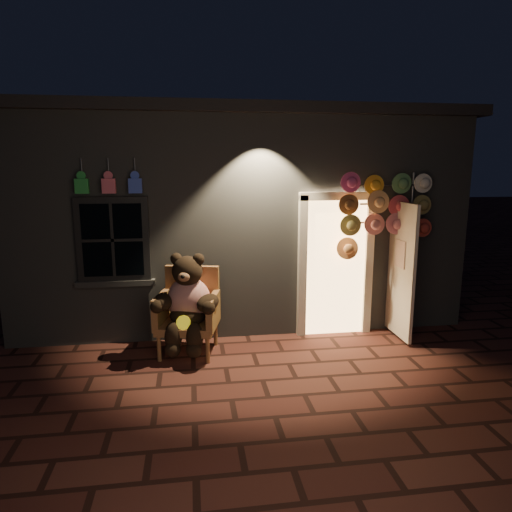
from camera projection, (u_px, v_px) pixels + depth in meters
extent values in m
plane|color=#53281F|center=(263.00, 380.00, 5.55)|extent=(60.00, 60.00, 0.00)
cube|color=slate|center=(231.00, 212.00, 9.11)|extent=(7.00, 5.00, 3.30)
cube|color=black|center=(230.00, 123.00, 8.78)|extent=(7.30, 5.30, 0.16)
cube|color=black|center=(113.00, 240.00, 6.40)|extent=(1.00, 0.10, 1.20)
cube|color=black|center=(113.00, 240.00, 6.37)|extent=(0.82, 0.06, 1.02)
cube|color=slate|center=(116.00, 283.00, 6.52)|extent=(1.10, 0.14, 0.08)
cube|color=#EAB169|center=(335.00, 267.00, 6.98)|extent=(0.92, 0.10, 2.10)
cube|color=beige|center=(302.00, 268.00, 6.86)|extent=(0.12, 0.12, 2.20)
cube|color=beige|center=(368.00, 266.00, 7.01)|extent=(0.12, 0.12, 2.20)
cube|color=beige|center=(338.00, 196.00, 6.73)|extent=(1.16, 0.12, 0.12)
cube|color=beige|center=(401.00, 270.00, 6.73)|extent=(0.05, 0.80, 2.00)
cube|color=green|center=(82.00, 186.00, 6.13)|extent=(0.18, 0.07, 0.20)
cylinder|color=#59595E|center=(82.00, 167.00, 6.14)|extent=(0.02, 0.02, 0.25)
cube|color=#DC5A6D|center=(109.00, 186.00, 6.18)|extent=(0.18, 0.07, 0.20)
cylinder|color=#59595E|center=(108.00, 167.00, 6.19)|extent=(0.02, 0.02, 0.25)
cube|color=blue|center=(135.00, 186.00, 6.23)|extent=(0.18, 0.07, 0.20)
cylinder|color=#59595E|center=(135.00, 167.00, 6.23)|extent=(0.02, 0.02, 0.25)
cube|color=#A0603E|center=(188.00, 325.00, 6.30)|extent=(0.91, 0.87, 0.11)
cube|color=#A0603E|center=(193.00, 292.00, 6.55)|extent=(0.77, 0.26, 0.77)
cube|color=#A0603E|center=(161.00, 310.00, 6.27)|extent=(0.23, 0.66, 0.44)
cube|color=#A0603E|center=(213.00, 311.00, 6.21)|extent=(0.23, 0.66, 0.44)
cylinder|color=#A0603E|center=(159.00, 349.00, 6.08)|extent=(0.05, 0.05, 0.35)
cylinder|color=#A0603E|center=(208.00, 350.00, 6.02)|extent=(0.05, 0.05, 0.35)
cylinder|color=#A0603E|center=(171.00, 332.00, 6.68)|extent=(0.05, 0.05, 0.35)
cylinder|color=#A0603E|center=(216.00, 334.00, 6.62)|extent=(0.05, 0.05, 0.35)
ellipsoid|color=#AD1E12|center=(189.00, 300.00, 6.27)|extent=(0.70, 0.61, 0.64)
ellipsoid|color=black|center=(188.00, 315.00, 6.24)|extent=(0.58, 0.53, 0.30)
sphere|color=black|center=(187.00, 271.00, 6.14)|extent=(0.49, 0.49, 0.41)
sphere|color=black|center=(176.00, 259.00, 6.15)|extent=(0.16, 0.16, 0.16)
sphere|color=black|center=(198.00, 259.00, 6.13)|extent=(0.16, 0.16, 0.16)
ellipsoid|color=#936543|center=(184.00, 277.00, 5.97)|extent=(0.18, 0.15, 0.13)
ellipsoid|color=black|center=(163.00, 302.00, 6.10)|extent=(0.28, 0.44, 0.23)
ellipsoid|color=black|center=(208.00, 303.00, 6.05)|extent=(0.42, 0.48, 0.23)
ellipsoid|color=black|center=(173.00, 336.00, 6.03)|extent=(0.23, 0.23, 0.40)
ellipsoid|color=black|center=(195.00, 337.00, 6.00)|extent=(0.23, 0.23, 0.40)
sphere|color=black|center=(173.00, 349.00, 6.01)|extent=(0.21, 0.21, 0.21)
sphere|color=black|center=(194.00, 350.00, 5.98)|extent=(0.21, 0.21, 0.21)
cylinder|color=yellow|center=(183.00, 323.00, 5.98)|extent=(0.21, 0.12, 0.19)
cylinder|color=#59595E|center=(409.00, 254.00, 7.00)|extent=(0.04, 0.04, 2.47)
cylinder|color=#59595E|center=(396.00, 185.00, 6.74)|extent=(1.10, 0.03, 0.03)
cylinder|color=#59595E|center=(395.00, 204.00, 6.79)|extent=(1.10, 0.03, 0.03)
cylinder|color=#59595E|center=(394.00, 222.00, 6.85)|extent=(1.10, 0.03, 0.03)
cylinder|color=#E04B87|center=(351.00, 182.00, 6.57)|extent=(0.31, 0.11, 0.31)
cylinder|color=#FEA926|center=(376.00, 182.00, 6.60)|extent=(0.31, 0.11, 0.31)
cylinder|color=#5C9454|center=(401.00, 182.00, 6.62)|extent=(0.31, 0.11, 0.31)
cylinder|color=white|center=(423.00, 182.00, 6.73)|extent=(0.31, 0.11, 0.31)
cylinder|color=#93582B|center=(351.00, 205.00, 6.61)|extent=(0.31, 0.11, 0.31)
cylinder|color=#F7B46F|center=(376.00, 205.00, 6.63)|extent=(0.31, 0.11, 0.31)
cylinder|color=#CC454E|center=(398.00, 204.00, 6.74)|extent=(0.31, 0.11, 0.31)
cylinder|color=olive|center=(422.00, 204.00, 6.76)|extent=(0.31, 0.11, 0.31)
cylinder|color=tan|center=(351.00, 227.00, 6.64)|extent=(0.31, 0.11, 0.31)
cylinder|color=#DE8283|center=(373.00, 226.00, 6.75)|extent=(0.31, 0.11, 0.31)
cylinder|color=#C77180|center=(398.00, 226.00, 6.77)|extent=(0.31, 0.11, 0.31)
cylinder|color=#E34535|center=(422.00, 226.00, 6.79)|extent=(0.31, 0.11, 0.31)
cylinder|color=#FFA457|center=(349.00, 248.00, 6.76)|extent=(0.31, 0.11, 0.31)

